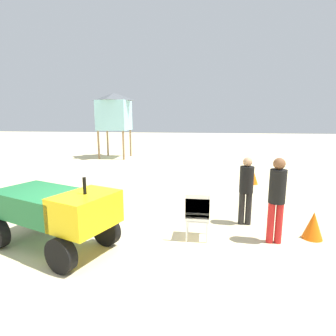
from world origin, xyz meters
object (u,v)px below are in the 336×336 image
object	(u,v)px
traffic_cone_near	(313,225)
lifeguard_near_left	(277,195)
stacked_plastic_chairs	(197,212)
lifeguard_near_center	(246,187)
traffic_cone_far	(253,177)
lifeguard_tower	(114,112)
surfboard_pile	(0,198)
utility_cart	(55,209)

from	to	relation	value
traffic_cone_near	lifeguard_near_left	bearing A→B (deg)	-160.48
traffic_cone_near	stacked_plastic_chairs	bearing A→B (deg)	-170.75
lifeguard_near_left	traffic_cone_near	xyz separation A→B (m)	(0.85, 0.30, -0.72)
lifeguard_near_center	traffic_cone_far	world-z (taller)	lifeguard_near_center
lifeguard_near_left	traffic_cone_near	bearing A→B (deg)	19.52
lifeguard_tower	traffic_cone_far	world-z (taller)	lifeguard_tower
surfboard_pile	lifeguard_near_center	distance (m)	6.93
utility_cart	surfboard_pile	xyz separation A→B (m)	(-3.09, 2.25, -0.60)
utility_cart	surfboard_pile	size ratio (longest dim) A/B	1.15
surfboard_pile	lifeguard_near_center	size ratio (longest dim) A/B	1.51
utility_cart	traffic_cone_far	bearing A→B (deg)	51.17
surfboard_pile	traffic_cone_far	size ratio (longest dim) A/B	4.53
stacked_plastic_chairs	lifeguard_near_center	distance (m)	1.52
utility_cart	lifeguard_near_left	distance (m)	4.32
lifeguard_near_left	lifeguard_near_center	bearing A→B (deg)	116.34
surfboard_pile	lifeguard_near_left	bearing A→B (deg)	-11.22
lifeguard_near_center	traffic_cone_near	bearing A→B (deg)	-25.05
lifeguard_near_center	traffic_cone_far	size ratio (longest dim) A/B	2.99
lifeguard_near_left	traffic_cone_far	xyz separation A→B (m)	(0.43, 5.00, -0.74)
lifeguard_near_left	lifeguard_near_center	world-z (taller)	lifeguard_near_left
lifeguard_near_center	lifeguard_tower	bearing A→B (deg)	123.25
utility_cart	stacked_plastic_chairs	size ratio (longest dim) A/B	2.75
lifeguard_near_center	traffic_cone_far	xyz separation A→B (m)	(0.88, 4.09, -0.65)
surfboard_pile	lifeguard_near_center	bearing A→B (deg)	-4.49
stacked_plastic_chairs	surfboard_pile	bearing A→B (deg)	165.04
utility_cart	lifeguard_near_left	xyz separation A→B (m)	(4.24, 0.80, 0.22)
traffic_cone_far	lifeguard_near_left	bearing A→B (deg)	-94.93
lifeguard_near_left	lifeguard_near_center	xyz separation A→B (m)	(-0.45, 0.91, -0.09)
surfboard_pile	traffic_cone_far	distance (m)	8.53
utility_cart	surfboard_pile	bearing A→B (deg)	143.91
utility_cart	stacked_plastic_chairs	world-z (taller)	utility_cart
surfboard_pile	traffic_cone_near	world-z (taller)	traffic_cone_near
traffic_cone_far	utility_cart	bearing A→B (deg)	-128.83
lifeguard_near_center	stacked_plastic_chairs	bearing A→B (deg)	-137.65
traffic_cone_far	lifeguard_tower	bearing A→B (deg)	141.41
surfboard_pile	stacked_plastic_chairs	bearing A→B (deg)	-14.96
stacked_plastic_chairs	surfboard_pile	distance (m)	5.99
lifeguard_tower	traffic_cone_near	xyz separation A→B (m)	(7.90, -10.66, -2.58)
stacked_plastic_chairs	surfboard_pile	world-z (taller)	stacked_plastic_chairs
stacked_plastic_chairs	surfboard_pile	xyz separation A→B (m)	(-5.77, 1.54, -0.41)
utility_cart	lifeguard_tower	world-z (taller)	lifeguard_tower
stacked_plastic_chairs	traffic_cone_far	bearing A→B (deg)	68.71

